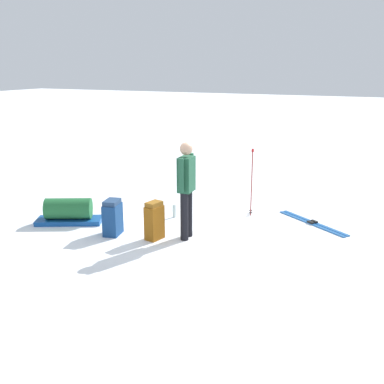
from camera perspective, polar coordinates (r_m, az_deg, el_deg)
The scene contains 8 objects.
ground_plane at distance 8.68m, azimuth 0.00°, elevation -4.46°, with size 80.00×80.00×0.00m, color white.
skier_standing at distance 7.91m, azimuth -0.70°, elevation 0.81°, with size 0.57×0.25×1.70m.
ski_pair_near at distance 9.21m, azimuth 14.60°, elevation -3.70°, with size 1.11×1.49×0.05m.
backpack_large_dark at distance 8.38m, azimuth -9.75°, elevation -3.14°, with size 0.43×0.33×0.64m.
backpack_bright at distance 8.07m, azimuth -4.66°, elevation -3.57°, with size 0.35×0.27×0.68m.
ski_poles_planted_near at distance 9.33m, azimuth 7.37°, elevation 1.62°, with size 0.20×0.11×1.35m.
gear_sled at distance 9.20m, azimuth -14.96°, elevation -2.36°, with size 0.95×1.31×0.49m.
thermos_bottle at distance 9.24m, azimuth -2.20°, elevation -2.36°, with size 0.07×0.07×0.26m, color #ADC0BD.
Camera 1 is at (-7.41, -3.42, 2.95)m, focal length 43.30 mm.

